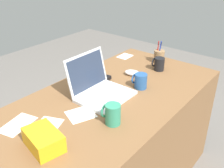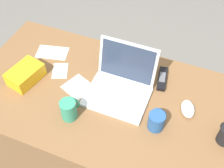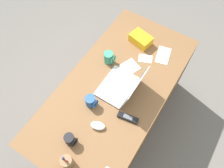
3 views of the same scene
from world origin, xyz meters
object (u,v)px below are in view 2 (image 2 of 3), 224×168
(coffee_mug_tall, at_px, (69,109))
(coffee_mug_spare, at_px, (157,120))
(cordless_phone, at_px, (162,79))
(computer_mouse, at_px, (188,109))
(laptop, at_px, (120,86))
(snack_bag, at_px, (25,75))

(coffee_mug_tall, height_order, coffee_mug_spare, coffee_mug_tall)
(coffee_mug_spare, height_order, cordless_phone, coffee_mug_spare)
(computer_mouse, xyz_separation_m, coffee_mug_tall, (-0.52, -0.24, 0.04))
(computer_mouse, bearing_deg, coffee_mug_spare, -148.34)
(coffee_mug_tall, bearing_deg, laptop, 53.53)
(laptop, xyz_separation_m, cordless_phone, (0.18, 0.16, -0.04))
(coffee_mug_tall, bearing_deg, coffee_mug_spare, 13.79)
(laptop, relative_size, coffee_mug_tall, 2.95)
(coffee_mug_tall, xyz_separation_m, cordless_phone, (0.35, 0.39, -0.04))
(cordless_phone, bearing_deg, coffee_mug_spare, -80.43)
(laptop, distance_m, coffee_mug_spare, 0.27)
(laptop, height_order, coffee_mug_tall, laptop)
(coffee_mug_spare, xyz_separation_m, cordless_phone, (-0.05, 0.29, -0.03))
(laptop, relative_size, snack_bag, 1.72)
(coffee_mug_tall, relative_size, snack_bag, 0.58)
(computer_mouse, height_order, snack_bag, snack_bag)
(laptop, height_order, cordless_phone, laptop)
(laptop, xyz_separation_m, computer_mouse, (0.35, 0.01, -0.03))
(computer_mouse, height_order, coffee_mug_spare, coffee_mug_spare)
(laptop, distance_m, cordless_phone, 0.24)
(coffee_mug_spare, bearing_deg, cordless_phone, 99.57)
(computer_mouse, xyz_separation_m, coffee_mug_spare, (-0.12, -0.14, 0.03))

